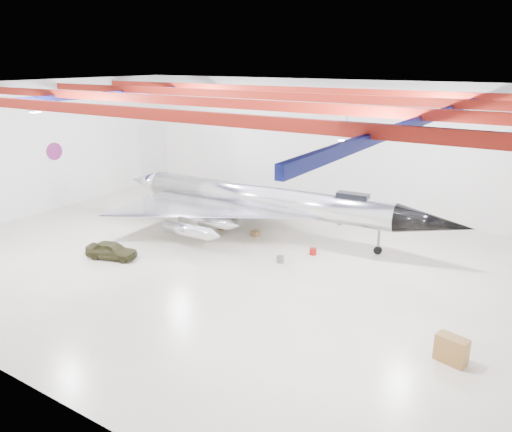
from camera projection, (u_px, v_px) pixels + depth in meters
The scene contains 15 objects.
floor at pixel (231, 261), 32.53m from camera, with size 40.00×40.00×0.00m, color #B8A992.
wall_back at pixel (331, 145), 42.92m from camera, with size 40.00×40.00×0.00m, color silver.
wall_left at pixel (32, 149), 41.14m from camera, with size 30.00×30.00×0.00m, color silver.
ceiling at pixel (228, 88), 29.21m from camera, with size 40.00×40.00×0.00m, color #0A0F38.
ceiling_structure at pixel (228, 99), 29.42m from camera, with size 39.50×29.50×1.08m.
wall_roundel at pixel (54, 151), 42.87m from camera, with size 1.50×1.50×0.10m, color #B21414.
jet_aircraft at pixel (262, 202), 37.05m from camera, with size 27.47×16.62×7.49m.
jeep at pixel (111, 250), 32.81m from camera, with size 1.37×3.41×1.16m, color #323219.
desk at pixel (451, 350), 21.54m from camera, with size 1.34×0.67×1.23m, color brown.
crate_ply at pixel (221, 227), 38.49m from camera, with size 0.51×0.41×0.36m, color olive.
engine_drum at pixel (280, 259), 32.27m from camera, with size 0.48×0.48×0.43m, color #59595B.
crate_small at pixel (217, 208), 43.60m from camera, with size 0.35×0.28×0.24m, color #59595B.
tool_chest at pixel (313, 252), 33.56m from camera, with size 0.48×0.48×0.43m, color maroon.
oil_barrel at pixel (255, 233), 37.05m from camera, with size 0.59×0.47×0.41m, color olive.
spares_box at pixel (340, 222), 39.77m from camera, with size 0.41×0.41×0.37m, color #59595B.
Camera 1 is at (17.61, -24.50, 12.61)m, focal length 35.00 mm.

